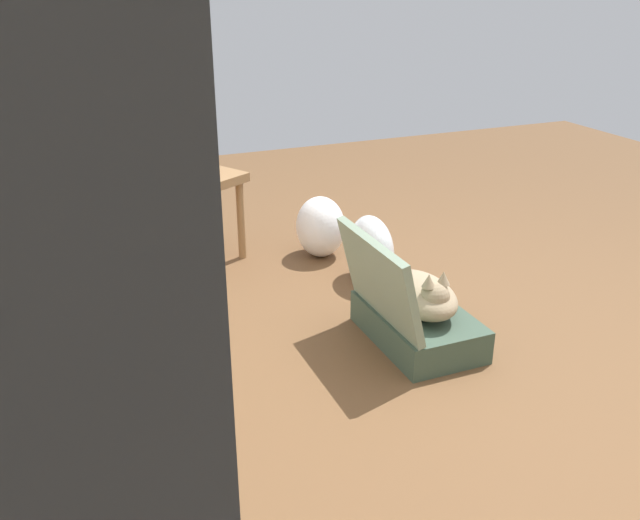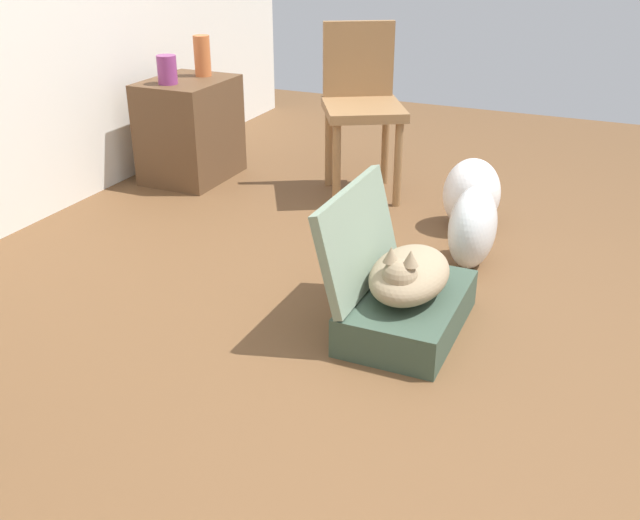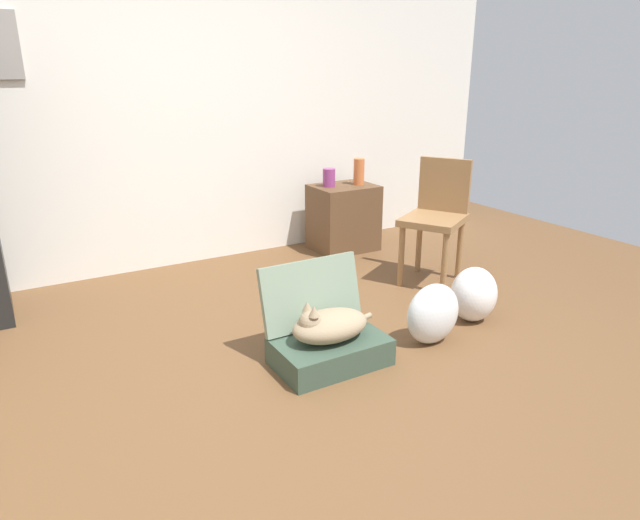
% 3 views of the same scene
% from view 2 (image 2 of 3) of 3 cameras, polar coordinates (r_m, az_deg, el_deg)
% --- Properties ---
extents(ground_plane, '(7.68, 7.68, 0.00)m').
position_cam_2_polar(ground_plane, '(2.60, 7.61, -8.40)').
color(ground_plane, brown).
rests_on(ground_plane, ground).
extents(suitcase_base, '(0.61, 0.39, 0.15)m').
position_cam_2_polar(suitcase_base, '(2.80, 6.82, -4.00)').
color(suitcase_base, '#384C3D').
rests_on(suitcase_base, ground).
extents(suitcase_lid, '(0.61, 0.13, 0.39)m').
position_cam_2_polar(suitcase_lid, '(2.74, 2.98, 1.74)').
color(suitcase_lid, gray).
rests_on(suitcase_lid, suitcase_base).
extents(cat, '(0.52, 0.28, 0.24)m').
position_cam_2_polar(cat, '(2.71, 6.91, -1.12)').
color(cat, '#998466').
rests_on(cat, suitcase_base).
extents(plastic_bag_white, '(0.36, 0.20, 0.37)m').
position_cam_2_polar(plastic_bag_white, '(3.30, 11.81, 2.50)').
color(plastic_bag_white, silver).
rests_on(plastic_bag_white, ground).
extents(plastic_bag_clear, '(0.31, 0.28, 0.36)m').
position_cam_2_polar(plastic_bag_clear, '(3.73, 11.73, 5.07)').
color(plastic_bag_clear, white).
rests_on(plastic_bag_clear, ground).
extents(side_table, '(0.55, 0.43, 0.58)m').
position_cam_2_polar(side_table, '(4.43, -10.09, 9.97)').
color(side_table, brown).
rests_on(side_table, ground).
extents(vase_tall, '(0.11, 0.11, 0.16)m').
position_cam_2_polar(vase_tall, '(4.26, -11.83, 14.31)').
color(vase_tall, '#8C387A').
rests_on(vase_tall, side_table).
extents(vase_short, '(0.09, 0.09, 0.23)m').
position_cam_2_polar(vase_short, '(4.44, -9.17, 15.44)').
color(vase_short, '#CC6B38').
rests_on(vase_short, side_table).
extents(chair, '(0.61, 0.59, 0.92)m').
position_cam_2_polar(chair, '(4.08, 3.25, 12.24)').
color(chair, olive).
rests_on(chair, ground).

